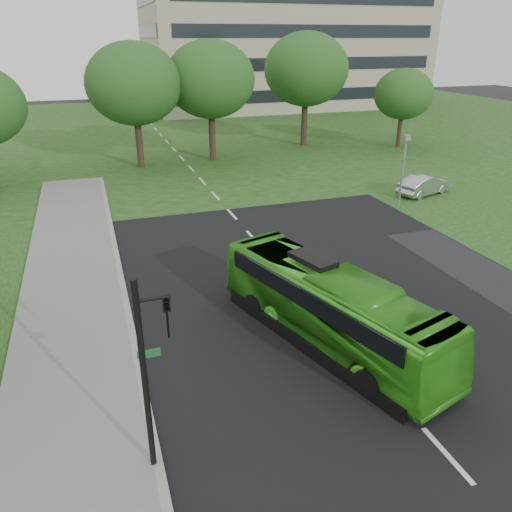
{
  "coord_description": "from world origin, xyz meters",
  "views": [
    {
      "loc": [
        -7.74,
        -13.59,
        9.88
      ],
      "look_at": [
        -1.76,
        4.19,
        1.6
      ],
      "focal_mm": 35.0,
      "sensor_mm": 36.0,
      "label": 1
    }
  ],
  "objects_px": {
    "tree_park_d": "(306,69)",
    "sedan": "(424,185)",
    "camera_pole": "(404,161)",
    "tree_park_b": "(134,84)",
    "bus": "(330,307)",
    "office_building": "(284,17)",
    "tree_park_c": "(210,80)",
    "traffic_light": "(150,364)",
    "tree_park_e": "(404,94)"
  },
  "relations": [
    {
      "from": "sedan",
      "to": "camera_pole",
      "type": "height_order",
      "value": "camera_pole"
    },
    {
      "from": "tree_park_b",
      "to": "sedan",
      "type": "bearing_deg",
      "value": -38.94
    },
    {
      "from": "tree_park_c",
      "to": "sedan",
      "type": "distance_m",
      "value": 19.34
    },
    {
      "from": "office_building",
      "to": "bus",
      "type": "bearing_deg",
      "value": -109.92
    },
    {
      "from": "office_building",
      "to": "sedan",
      "type": "distance_m",
      "value": 50.25
    },
    {
      "from": "bus",
      "to": "camera_pole",
      "type": "relative_size",
      "value": 2.15
    },
    {
      "from": "tree_park_d",
      "to": "camera_pole",
      "type": "bearing_deg",
      "value": -96.15
    },
    {
      "from": "office_building",
      "to": "camera_pole",
      "type": "height_order",
      "value": "office_building"
    },
    {
      "from": "tree_park_c",
      "to": "sedan",
      "type": "height_order",
      "value": "tree_park_c"
    },
    {
      "from": "camera_pole",
      "to": "tree_park_b",
      "type": "bearing_deg",
      "value": 107.58
    },
    {
      "from": "tree_park_d",
      "to": "tree_park_e",
      "type": "xyz_separation_m",
      "value": [
        8.37,
        -3.73,
        -2.12
      ]
    },
    {
      "from": "office_building",
      "to": "camera_pole",
      "type": "bearing_deg",
      "value": -103.07
    },
    {
      "from": "traffic_light",
      "to": "office_building",
      "type": "bearing_deg",
      "value": 70.62
    },
    {
      "from": "tree_park_d",
      "to": "sedan",
      "type": "distance_m",
      "value": 19.17
    },
    {
      "from": "tree_park_c",
      "to": "traffic_light",
      "type": "height_order",
      "value": "tree_park_c"
    },
    {
      "from": "sedan",
      "to": "office_building",
      "type": "bearing_deg",
      "value": -27.66
    },
    {
      "from": "sedan",
      "to": "tree_park_b",
      "type": "bearing_deg",
      "value": 33.38
    },
    {
      "from": "bus",
      "to": "tree_park_e",
      "type": "bearing_deg",
      "value": 35.7
    },
    {
      "from": "sedan",
      "to": "bus",
      "type": "bearing_deg",
      "value": 117.28
    },
    {
      "from": "camera_pole",
      "to": "tree_park_d",
      "type": "bearing_deg",
      "value": 59.61
    },
    {
      "from": "tree_park_d",
      "to": "camera_pole",
      "type": "distance_m",
      "value": 20.43
    },
    {
      "from": "traffic_light",
      "to": "tree_park_d",
      "type": "bearing_deg",
      "value": 65.78
    },
    {
      "from": "tree_park_e",
      "to": "tree_park_d",
      "type": "bearing_deg",
      "value": 155.99
    },
    {
      "from": "tree_park_c",
      "to": "tree_park_e",
      "type": "relative_size",
      "value": 1.35
    },
    {
      "from": "tree_park_c",
      "to": "office_building",
      "type": "bearing_deg",
      "value": 59.73
    },
    {
      "from": "office_building",
      "to": "tree_park_b",
      "type": "xyz_separation_m",
      "value": [
        -25.72,
        -34.15,
        -5.99
      ]
    },
    {
      "from": "tree_park_c",
      "to": "bus",
      "type": "height_order",
      "value": "tree_park_c"
    },
    {
      "from": "tree_park_d",
      "to": "bus",
      "type": "bearing_deg",
      "value": -112.16
    },
    {
      "from": "tree_park_d",
      "to": "bus",
      "type": "height_order",
      "value": "tree_park_d"
    },
    {
      "from": "tree_park_b",
      "to": "tree_park_e",
      "type": "distance_m",
      "value": 24.69
    },
    {
      "from": "office_building",
      "to": "bus",
      "type": "xyz_separation_m",
      "value": [
        -22.52,
        -62.15,
        -11.15
      ]
    },
    {
      "from": "sedan",
      "to": "tree_park_d",
      "type": "bearing_deg",
      "value": -14.54
    },
    {
      "from": "tree_park_b",
      "to": "bus",
      "type": "bearing_deg",
      "value": -83.48
    },
    {
      "from": "tree_park_d",
      "to": "sedan",
      "type": "relative_size",
      "value": 2.53
    },
    {
      "from": "traffic_light",
      "to": "camera_pole",
      "type": "xyz_separation_m",
      "value": [
        17.4,
        16.0,
        -0.18
      ]
    },
    {
      "from": "bus",
      "to": "traffic_light",
      "type": "height_order",
      "value": "traffic_light"
    },
    {
      "from": "tree_park_e",
      "to": "sedan",
      "type": "xyz_separation_m",
      "value": [
        -7.38,
        -14.32,
        -4.25
      ]
    },
    {
      "from": "tree_park_d",
      "to": "bus",
      "type": "relative_size",
      "value": 1.07
    },
    {
      "from": "bus",
      "to": "tree_park_c",
      "type": "bearing_deg",
      "value": 66.72
    },
    {
      "from": "tree_park_c",
      "to": "traffic_light",
      "type": "relative_size",
      "value": 1.86
    },
    {
      "from": "tree_park_b",
      "to": "camera_pole",
      "type": "distance_m",
      "value": 21.49
    },
    {
      "from": "office_building",
      "to": "traffic_light",
      "type": "height_order",
      "value": "office_building"
    },
    {
      "from": "tree_park_d",
      "to": "camera_pole",
      "type": "xyz_separation_m",
      "value": [
        -2.15,
        -19.89,
        -4.13
      ]
    },
    {
      "from": "tree_park_e",
      "to": "traffic_light",
      "type": "height_order",
      "value": "tree_park_e"
    },
    {
      "from": "tree_park_b",
      "to": "tree_park_c",
      "type": "distance_m",
      "value": 6.31
    },
    {
      "from": "tree_park_b",
      "to": "traffic_light",
      "type": "bearing_deg",
      "value": -95.88
    },
    {
      "from": "tree_park_b",
      "to": "traffic_light",
      "type": "xyz_separation_m",
      "value": [
        -3.27,
        -31.79,
        -3.42
      ]
    },
    {
      "from": "tree_park_c",
      "to": "tree_park_e",
      "type": "xyz_separation_m",
      "value": [
        18.39,
        -0.43,
        -1.69
      ]
    },
    {
      "from": "tree_park_c",
      "to": "tree_park_d",
      "type": "bearing_deg",
      "value": 18.23
    },
    {
      "from": "tree_park_b",
      "to": "bus",
      "type": "distance_m",
      "value": 28.65
    }
  ]
}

